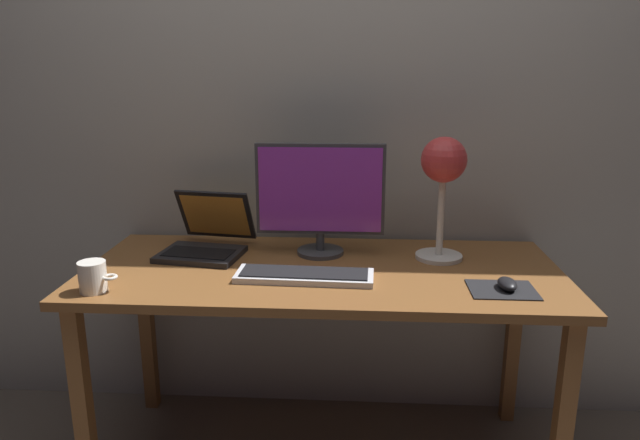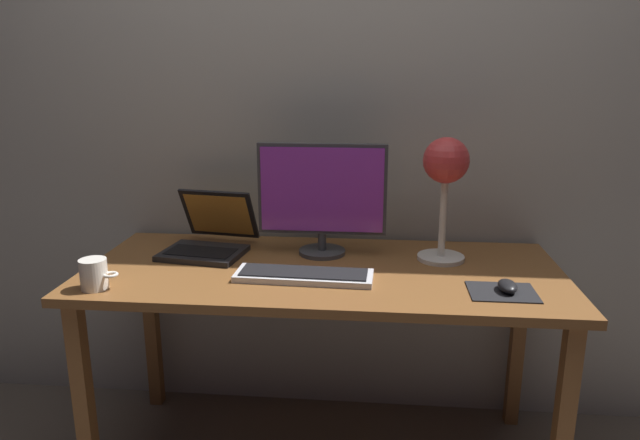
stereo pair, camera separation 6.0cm
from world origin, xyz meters
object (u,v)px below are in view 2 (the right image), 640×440
(keyboard_main, at_px, (304,275))
(mouse, at_px, (507,286))
(monitor, at_px, (322,195))
(coffee_mug, at_px, (94,274))
(laptop, at_px, (211,234))
(desk_lamp, at_px, (446,172))

(keyboard_main, xyz_separation_m, mouse, (0.62, -0.06, 0.01))
(monitor, bearing_deg, keyboard_main, -97.52)
(keyboard_main, height_order, coffee_mug, coffee_mug)
(laptop, bearing_deg, desk_lamp, -2.36)
(monitor, relative_size, laptop, 1.28)
(laptop, distance_m, desk_lamp, 0.87)
(coffee_mug, bearing_deg, keyboard_main, 13.18)
(keyboard_main, xyz_separation_m, coffee_mug, (-0.63, -0.15, 0.04))
(mouse, height_order, coffee_mug, coffee_mug)
(monitor, bearing_deg, coffee_mug, -148.35)
(monitor, bearing_deg, laptop, 178.77)
(coffee_mug, bearing_deg, desk_lamp, 19.40)
(monitor, distance_m, coffee_mug, 0.79)
(desk_lamp, relative_size, mouse, 4.49)
(laptop, bearing_deg, monitor, -1.23)
(desk_lamp, bearing_deg, mouse, -60.01)
(laptop, relative_size, desk_lamp, 0.83)
(laptop, relative_size, coffee_mug, 3.03)
(mouse, bearing_deg, monitor, 151.83)
(keyboard_main, relative_size, coffee_mug, 3.79)
(monitor, distance_m, keyboard_main, 0.33)
(desk_lamp, relative_size, coffee_mug, 3.67)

